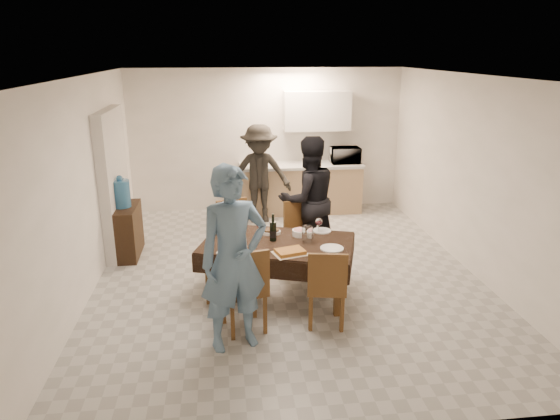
# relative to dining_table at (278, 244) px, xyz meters

# --- Properties ---
(floor) EXTENTS (5.00, 6.00, 0.02)m
(floor) POSITION_rel_dining_table_xyz_m (0.20, 0.58, -0.66)
(floor) COLOR #B0AFAB
(floor) RESTS_ON ground
(ceiling) EXTENTS (5.00, 6.00, 0.02)m
(ceiling) POSITION_rel_dining_table_xyz_m (0.20, 0.58, 1.94)
(ceiling) COLOR white
(ceiling) RESTS_ON wall_back
(wall_back) EXTENTS (5.00, 0.02, 2.60)m
(wall_back) POSITION_rel_dining_table_xyz_m (0.20, 3.58, 0.64)
(wall_back) COLOR white
(wall_back) RESTS_ON floor
(wall_front) EXTENTS (5.00, 0.02, 2.60)m
(wall_front) POSITION_rel_dining_table_xyz_m (0.20, -2.42, 0.64)
(wall_front) COLOR white
(wall_front) RESTS_ON floor
(wall_left) EXTENTS (0.02, 6.00, 2.60)m
(wall_left) POSITION_rel_dining_table_xyz_m (-2.30, 0.58, 0.64)
(wall_left) COLOR white
(wall_left) RESTS_ON floor
(wall_right) EXTENTS (0.02, 6.00, 2.60)m
(wall_right) POSITION_rel_dining_table_xyz_m (2.70, 0.58, 0.64)
(wall_right) COLOR white
(wall_right) RESTS_ON floor
(stub_partition) EXTENTS (0.15, 1.40, 2.10)m
(stub_partition) POSITION_rel_dining_table_xyz_m (-2.22, 1.78, 0.39)
(stub_partition) COLOR beige
(stub_partition) RESTS_ON floor
(kitchen_base_cabinet) EXTENTS (2.20, 0.60, 0.86)m
(kitchen_base_cabinet) POSITION_rel_dining_table_xyz_m (0.80, 3.26, -0.23)
(kitchen_base_cabinet) COLOR tan
(kitchen_base_cabinet) RESTS_ON floor
(kitchen_worktop) EXTENTS (2.24, 0.64, 0.05)m
(kitchen_worktop) POSITION_rel_dining_table_xyz_m (0.80, 3.26, 0.22)
(kitchen_worktop) COLOR beige
(kitchen_worktop) RESTS_ON kitchen_base_cabinet
(upper_cabinet) EXTENTS (1.20, 0.34, 0.70)m
(upper_cabinet) POSITION_rel_dining_table_xyz_m (1.10, 3.40, 1.19)
(upper_cabinet) COLOR white
(upper_cabinet) RESTS_ON wall_back
(dining_table) EXTENTS (2.01, 1.53, 0.70)m
(dining_table) POSITION_rel_dining_table_xyz_m (0.00, 0.00, 0.00)
(dining_table) COLOR black
(dining_table) RESTS_ON floor
(chair_near_left) EXTENTS (0.53, 0.54, 0.52)m
(chair_near_left) POSITION_rel_dining_table_xyz_m (-0.45, -0.84, -0.07)
(chair_near_left) COLOR brown
(chair_near_left) RESTS_ON floor
(chair_near_right) EXTENTS (0.48, 0.48, 0.49)m
(chair_near_right) POSITION_rel_dining_table_xyz_m (0.45, -0.84, -0.11)
(chair_near_right) COLOR brown
(chair_near_right) RESTS_ON floor
(chair_far_left) EXTENTS (0.57, 0.59, 0.53)m
(chair_far_left) POSITION_rel_dining_table_xyz_m (-0.45, 0.66, -0.07)
(chair_far_left) COLOR brown
(chair_far_left) RESTS_ON floor
(chair_far_right) EXTENTS (0.55, 0.56, 0.50)m
(chair_far_right) POSITION_rel_dining_table_xyz_m (0.45, 0.66, -0.09)
(chair_far_right) COLOR brown
(chair_far_right) RESTS_ON floor
(console) EXTENTS (0.41, 0.81, 0.75)m
(console) POSITION_rel_dining_table_xyz_m (-2.08, 1.49, -0.29)
(console) COLOR black
(console) RESTS_ON floor
(water_jug) EXTENTS (0.26, 0.26, 0.39)m
(water_jug) POSITION_rel_dining_table_xyz_m (-2.08, 1.49, 0.28)
(water_jug) COLOR teal
(water_jug) RESTS_ON console
(wine_bottle) EXTENTS (0.08, 0.08, 0.34)m
(wine_bottle) POSITION_rel_dining_table_xyz_m (-0.05, 0.05, 0.20)
(wine_bottle) COLOR black
(wine_bottle) RESTS_ON dining_table
(water_pitcher) EXTENTS (0.13, 0.13, 0.20)m
(water_pitcher) POSITION_rel_dining_table_xyz_m (0.35, -0.05, 0.13)
(water_pitcher) COLOR white
(water_pitcher) RESTS_ON dining_table
(savoury_tart) EXTENTS (0.43, 0.37, 0.05)m
(savoury_tart) POSITION_rel_dining_table_xyz_m (0.10, -0.38, 0.06)
(savoury_tart) COLOR #BD7937
(savoury_tart) RESTS_ON dining_table
(salad_bowl) EXTENTS (0.19, 0.19, 0.08)m
(salad_bowl) POSITION_rel_dining_table_xyz_m (0.30, 0.18, 0.07)
(salad_bowl) COLOR white
(salad_bowl) RESTS_ON dining_table
(mushroom_dish) EXTENTS (0.22, 0.22, 0.04)m
(mushroom_dish) POSITION_rel_dining_table_xyz_m (-0.05, 0.28, 0.05)
(mushroom_dish) COLOR white
(mushroom_dish) RESTS_ON dining_table
(wine_glass_a) EXTENTS (0.08, 0.08, 0.18)m
(wine_glass_a) POSITION_rel_dining_table_xyz_m (-0.55, -0.25, 0.12)
(wine_glass_a) COLOR white
(wine_glass_a) RESTS_ON dining_table
(wine_glass_b) EXTENTS (0.09, 0.09, 0.20)m
(wine_glass_b) POSITION_rel_dining_table_xyz_m (0.55, 0.25, 0.13)
(wine_glass_b) COLOR white
(wine_glass_b) RESTS_ON dining_table
(wine_glass_c) EXTENTS (0.08, 0.08, 0.17)m
(wine_glass_c) POSITION_rel_dining_table_xyz_m (-0.20, 0.30, 0.12)
(wine_glass_c) COLOR white
(wine_glass_c) RESTS_ON dining_table
(plate_near_left) EXTENTS (0.26, 0.26, 0.01)m
(plate_near_left) POSITION_rel_dining_table_xyz_m (-0.60, -0.30, 0.04)
(plate_near_left) COLOR white
(plate_near_left) RESTS_ON dining_table
(plate_near_right) EXTENTS (0.27, 0.27, 0.02)m
(plate_near_right) POSITION_rel_dining_table_xyz_m (0.60, -0.30, 0.04)
(plate_near_right) COLOR white
(plate_near_right) RESTS_ON dining_table
(plate_far_left) EXTENTS (0.25, 0.25, 0.01)m
(plate_far_left) POSITION_rel_dining_table_xyz_m (-0.60, 0.30, 0.04)
(plate_far_left) COLOR white
(plate_far_left) RESTS_ON dining_table
(plate_far_right) EXTENTS (0.24, 0.24, 0.01)m
(plate_far_right) POSITION_rel_dining_table_xyz_m (0.60, 0.30, 0.04)
(plate_far_right) COLOR white
(plate_far_right) RESTS_ON dining_table
(microwave) EXTENTS (0.52, 0.36, 0.29)m
(microwave) POSITION_rel_dining_table_xyz_m (1.62, 3.26, 0.39)
(microwave) COLOR white
(microwave) RESTS_ON kitchen_worktop
(person_near) EXTENTS (0.79, 0.64, 1.89)m
(person_near) POSITION_rel_dining_table_xyz_m (-0.55, -1.05, 0.28)
(person_near) COLOR slate
(person_near) RESTS_ON floor
(person_far) EXTENTS (1.02, 0.88, 1.79)m
(person_far) POSITION_rel_dining_table_xyz_m (0.55, 1.05, 0.23)
(person_far) COLOR black
(person_far) RESTS_ON floor
(person_kitchen) EXTENTS (1.10, 0.63, 1.71)m
(person_kitchen) POSITION_rel_dining_table_xyz_m (-0.00, 2.81, 0.19)
(person_kitchen) COLOR black
(person_kitchen) RESTS_ON floor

